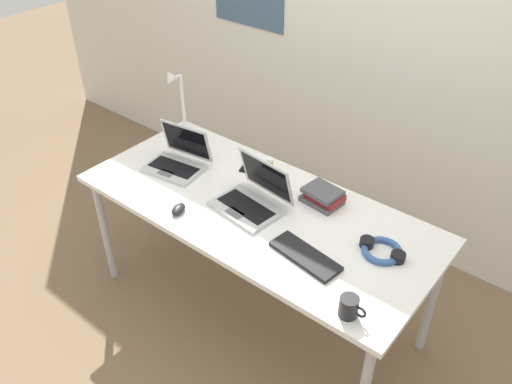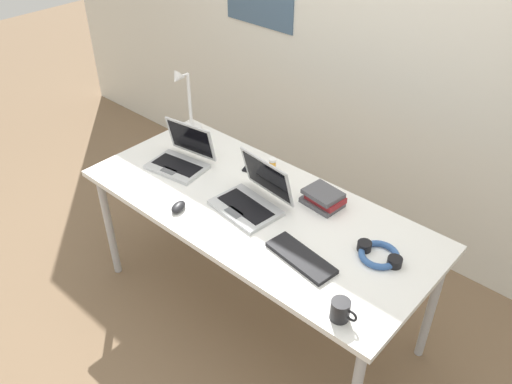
{
  "view_description": "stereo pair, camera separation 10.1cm",
  "coord_description": "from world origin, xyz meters",
  "px_view_note": "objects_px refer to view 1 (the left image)",
  "views": [
    {
      "loc": [
        1.29,
        -1.6,
        2.31
      ],
      "look_at": [
        0.0,
        0.0,
        0.82
      ],
      "focal_mm": 37.06,
      "sensor_mm": 36.0,
      "label": 1
    },
    {
      "loc": [
        1.37,
        -1.53,
        2.31
      ],
      "look_at": [
        0.0,
        0.0,
        0.82
      ],
      "focal_mm": 37.06,
      "sensor_mm": 36.0,
      "label": 2
    }
  ],
  "objects_px": {
    "laptop_mid_desk": "(252,198)",
    "laptop_near_lamp": "(178,160)",
    "computer_mouse": "(178,209)",
    "pill_bottle": "(270,165)",
    "desk_lamp": "(179,103)",
    "headphones": "(382,250)",
    "coffee_mug": "(349,307)",
    "external_keyboard": "(305,256)",
    "book_stack": "(323,196)",
    "cell_phone": "(249,166)"
  },
  "relations": [
    {
      "from": "coffee_mug",
      "to": "laptop_near_lamp",
      "type": "bearing_deg",
      "value": 165.79
    },
    {
      "from": "laptop_mid_desk",
      "to": "laptop_near_lamp",
      "type": "height_order",
      "value": "laptop_mid_desk"
    },
    {
      "from": "cell_phone",
      "to": "coffee_mug",
      "type": "xyz_separation_m",
      "value": [
        0.96,
        -0.56,
        0.04
      ]
    },
    {
      "from": "laptop_mid_desk",
      "to": "pill_bottle",
      "type": "relative_size",
      "value": 4.49
    },
    {
      "from": "cell_phone",
      "to": "headphones",
      "type": "bearing_deg",
      "value": -29.29
    },
    {
      "from": "laptop_mid_desk",
      "to": "book_stack",
      "type": "relative_size",
      "value": 1.75
    },
    {
      "from": "external_keyboard",
      "to": "coffee_mug",
      "type": "relative_size",
      "value": 2.92
    },
    {
      "from": "laptop_mid_desk",
      "to": "external_keyboard",
      "type": "height_order",
      "value": "laptop_mid_desk"
    },
    {
      "from": "cell_phone",
      "to": "coffee_mug",
      "type": "height_order",
      "value": "coffee_mug"
    },
    {
      "from": "cell_phone",
      "to": "headphones",
      "type": "relative_size",
      "value": 0.64
    },
    {
      "from": "desk_lamp",
      "to": "external_keyboard",
      "type": "height_order",
      "value": "desk_lamp"
    },
    {
      "from": "external_keyboard",
      "to": "headphones",
      "type": "bearing_deg",
      "value": 51.93
    },
    {
      "from": "desk_lamp",
      "to": "headphones",
      "type": "relative_size",
      "value": 1.87
    },
    {
      "from": "coffee_mug",
      "to": "pill_bottle",
      "type": "bearing_deg",
      "value": 144.69
    },
    {
      "from": "laptop_near_lamp",
      "to": "coffee_mug",
      "type": "height_order",
      "value": "laptop_near_lamp"
    },
    {
      "from": "headphones",
      "to": "external_keyboard",
      "type": "bearing_deg",
      "value": -136.03
    },
    {
      "from": "computer_mouse",
      "to": "cell_phone",
      "type": "bearing_deg",
      "value": 70.59
    },
    {
      "from": "laptop_near_lamp",
      "to": "cell_phone",
      "type": "bearing_deg",
      "value": 39.97
    },
    {
      "from": "laptop_near_lamp",
      "to": "book_stack",
      "type": "xyz_separation_m",
      "value": [
        0.78,
        0.22,
        -0.01
      ]
    },
    {
      "from": "book_stack",
      "to": "laptop_mid_desk",
      "type": "bearing_deg",
      "value": -136.2
    },
    {
      "from": "computer_mouse",
      "to": "laptop_near_lamp",
      "type": "bearing_deg",
      "value": 117.44
    },
    {
      "from": "desk_lamp",
      "to": "laptop_near_lamp",
      "type": "height_order",
      "value": "desk_lamp"
    },
    {
      "from": "desk_lamp",
      "to": "book_stack",
      "type": "xyz_separation_m",
      "value": [
        1.04,
        -0.05,
        -0.16
      ]
    },
    {
      "from": "laptop_near_lamp",
      "to": "external_keyboard",
      "type": "distance_m",
      "value": 0.96
    },
    {
      "from": "laptop_near_lamp",
      "to": "laptop_mid_desk",
      "type": "bearing_deg",
      "value": -1.86
    },
    {
      "from": "headphones",
      "to": "coffee_mug",
      "type": "distance_m",
      "value": 0.4
    },
    {
      "from": "cell_phone",
      "to": "coffee_mug",
      "type": "relative_size",
      "value": 1.2
    },
    {
      "from": "laptop_near_lamp",
      "to": "external_keyboard",
      "type": "xyz_separation_m",
      "value": [
        0.94,
        -0.16,
        -0.04
      ]
    },
    {
      "from": "external_keyboard",
      "to": "cell_phone",
      "type": "height_order",
      "value": "external_keyboard"
    },
    {
      "from": "laptop_mid_desk",
      "to": "headphones",
      "type": "distance_m",
      "value": 0.66
    },
    {
      "from": "pill_bottle",
      "to": "coffee_mug",
      "type": "height_order",
      "value": "coffee_mug"
    },
    {
      "from": "pill_bottle",
      "to": "coffee_mug",
      "type": "relative_size",
      "value": 0.7
    },
    {
      "from": "external_keyboard",
      "to": "laptop_near_lamp",
      "type": "bearing_deg",
      "value": 178.44
    },
    {
      "from": "computer_mouse",
      "to": "pill_bottle",
      "type": "distance_m",
      "value": 0.57
    },
    {
      "from": "pill_bottle",
      "to": "headphones",
      "type": "bearing_deg",
      "value": -14.73
    },
    {
      "from": "desk_lamp",
      "to": "cell_phone",
      "type": "bearing_deg",
      "value": -3.0
    },
    {
      "from": "laptop_mid_desk",
      "to": "headphones",
      "type": "xyz_separation_m",
      "value": [
        0.65,
        0.09,
        -0.03
      ]
    },
    {
      "from": "computer_mouse",
      "to": "coffee_mug",
      "type": "bearing_deg",
      "value": -20.91
    },
    {
      "from": "computer_mouse",
      "to": "pill_bottle",
      "type": "xyz_separation_m",
      "value": [
        0.12,
        0.56,
        0.02
      ]
    },
    {
      "from": "cell_phone",
      "to": "external_keyboard",
      "type": "bearing_deg",
      "value": -50.45
    },
    {
      "from": "laptop_mid_desk",
      "to": "laptop_near_lamp",
      "type": "xyz_separation_m",
      "value": [
        -0.53,
        0.02,
        -0.0
      ]
    },
    {
      "from": "external_keyboard",
      "to": "pill_bottle",
      "type": "distance_m",
      "value": 0.69
    },
    {
      "from": "laptop_mid_desk",
      "to": "book_stack",
      "type": "bearing_deg",
      "value": 43.8
    },
    {
      "from": "headphones",
      "to": "coffee_mug",
      "type": "bearing_deg",
      "value": -80.36
    },
    {
      "from": "headphones",
      "to": "laptop_mid_desk",
      "type": "bearing_deg",
      "value": -171.83
    },
    {
      "from": "desk_lamp",
      "to": "pill_bottle",
      "type": "bearing_deg",
      "value": 0.48
    },
    {
      "from": "desk_lamp",
      "to": "headphones",
      "type": "distance_m",
      "value": 1.47
    },
    {
      "from": "laptop_mid_desk",
      "to": "computer_mouse",
      "type": "distance_m",
      "value": 0.36
    },
    {
      "from": "laptop_mid_desk",
      "to": "laptop_near_lamp",
      "type": "relative_size",
      "value": 1.06
    },
    {
      "from": "laptop_near_lamp",
      "to": "headphones",
      "type": "xyz_separation_m",
      "value": [
        1.19,
        0.08,
        -0.03
      ]
    }
  ]
}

